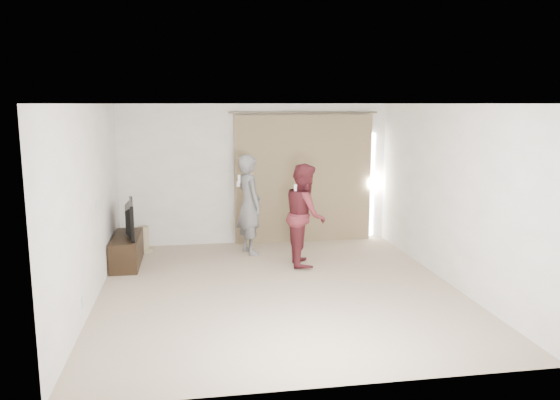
% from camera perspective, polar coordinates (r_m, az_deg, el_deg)
% --- Properties ---
extents(floor, '(5.50, 5.50, 0.00)m').
position_cam_1_polar(floor, '(7.84, -0.09, -9.34)').
color(floor, tan).
rests_on(floor, ground).
extents(wall_back, '(5.00, 0.04, 2.60)m').
position_cam_1_polar(wall_back, '(10.21, -2.55, 2.70)').
color(wall_back, white).
rests_on(wall_back, ground).
extents(wall_left, '(0.04, 5.50, 2.60)m').
position_cam_1_polar(wall_left, '(7.54, -19.21, -0.47)').
color(wall_left, white).
rests_on(wall_left, ground).
extents(ceiling, '(5.00, 5.50, 0.01)m').
position_cam_1_polar(ceiling, '(7.40, -0.09, 10.03)').
color(ceiling, white).
rests_on(ceiling, wall_back).
extents(curtain, '(2.80, 0.11, 2.46)m').
position_cam_1_polar(curtain, '(10.30, 2.56, 2.22)').
color(curtain, '#8B7555').
rests_on(curtain, ground).
extents(tv_console, '(0.43, 1.24, 0.48)m').
position_cam_1_polar(tv_console, '(9.30, -15.71, -5.07)').
color(tv_console, black).
rests_on(tv_console, ground).
extents(tv, '(0.24, 1.00, 0.57)m').
position_cam_1_polar(tv, '(9.18, -15.87, -1.90)').
color(tv, black).
rests_on(tv, tv_console).
extents(scratching_post, '(0.34, 0.34, 0.45)m').
position_cam_1_polar(scratching_post, '(10.04, -14.07, -4.21)').
color(scratching_post, tan).
rests_on(scratching_post, ground).
extents(person_man, '(0.59, 0.73, 1.74)m').
position_cam_1_polar(person_man, '(9.50, -3.24, -0.47)').
color(person_man, slate).
rests_on(person_man, ground).
extents(person_woman, '(0.69, 0.86, 1.66)m').
position_cam_1_polar(person_woman, '(8.85, 2.62, -1.52)').
color(person_woman, maroon).
rests_on(person_woman, ground).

